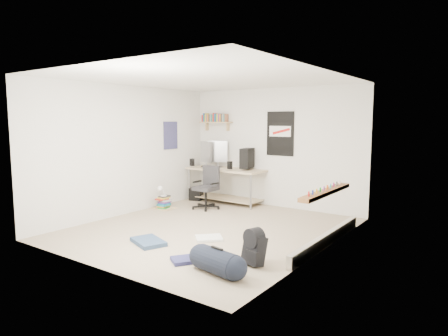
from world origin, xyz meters
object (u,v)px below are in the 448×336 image
Objects in this scene: office_chair at (206,185)px; desk at (227,186)px; duffel_bag at (217,262)px; backpack at (254,250)px; book_stack at (164,201)px.

desk is at bearing 90.08° from office_chair.
office_chair is at bearing -92.30° from desk.
duffel_bag is at bearing -59.66° from desk.
desk is 3.91m from backpack.
desk is 1.48m from book_stack.
duffel_bag is (-0.21, -0.51, -0.06)m from backpack.
office_chair is at bearing 34.16° from book_stack.
office_chair is at bearing 140.49° from duffel_bag.
office_chair reaches higher than desk.
backpack is at bearing -52.98° from desk.
desk is 4.20m from duffel_bag.
duffel_bag is (2.31, -3.50, -0.22)m from desk.
desk is at bearing 60.66° from book_stack.
office_chair is 2.46× the size of backpack.
office_chair reaches higher than duffel_bag.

